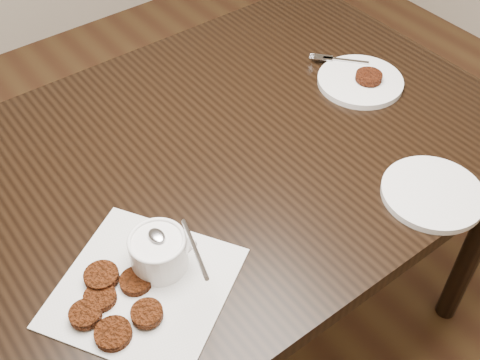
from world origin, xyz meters
The scene contains 6 objects.
table centered at (-0.01, 0.14, 0.38)m, with size 1.40×0.90×0.75m, color black.
napkin centered at (-0.29, -0.07, 0.75)m, with size 0.29×0.29×0.00m, color silver.
sauce_ramekin centered at (-0.24, -0.04, 0.82)m, with size 0.14×0.14×0.14m, color white, non-canonical shape.
patty_cluster centered at (-0.36, -0.07, 0.76)m, with size 0.20×0.20×0.02m, color #5E240C, non-canonical shape.
plate_with_patty centered at (0.44, 0.13, 0.77)m, with size 0.21×0.21×0.03m, color white, non-canonical shape.
plate_empty centered at (0.29, -0.23, 0.76)m, with size 0.21×0.21×0.01m, color white.
Camera 1 is at (-0.52, -0.64, 1.64)m, focal length 44.46 mm.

